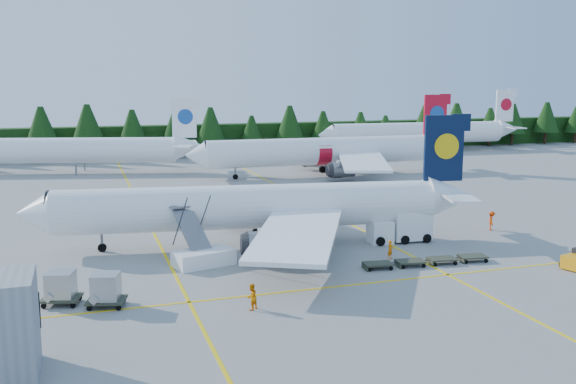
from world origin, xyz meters
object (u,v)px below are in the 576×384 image
object	(u,v)px
airstairs	(202,253)
service_truck	(400,227)
airliner_navy	(241,208)
airliner_red	(317,152)

from	to	relation	value
airstairs	service_truck	xyz separation A→B (m)	(18.83, 1.69, 0.46)
airliner_navy	airstairs	bearing A→B (deg)	-124.66
airliner_navy	airliner_red	size ratio (longest dim) A/B	0.92
airliner_navy	service_truck	distance (m)	14.83
airliner_red	airstairs	bearing A→B (deg)	-120.00
service_truck	airliner_red	bearing A→B (deg)	82.60
airstairs	service_truck	world-z (taller)	airstairs
airliner_red	service_truck	distance (m)	42.51
airstairs	service_truck	size ratio (longest dim) A/B	1.20
airliner_navy	service_truck	bearing A→B (deg)	-3.37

